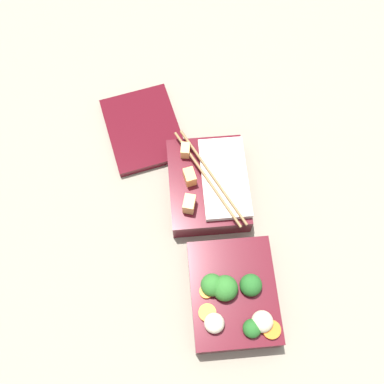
{
  "coord_description": "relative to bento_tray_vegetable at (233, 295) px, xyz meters",
  "views": [
    {
      "loc": [
        -0.23,
        0.07,
        0.8
      ],
      "look_at": [
        0.09,
        0.04,
        0.05
      ],
      "focal_mm": 42.0,
      "sensor_mm": 36.0,
      "label": 1
    }
  ],
  "objects": [
    {
      "name": "bento_lid",
      "position": [
        0.36,
        0.14,
        -0.02
      ],
      "size": [
        0.21,
        0.18,
        0.02
      ],
      "primitive_type": "cube",
      "rotation": [
        0.0,
        0.0,
        0.22
      ],
      "color": "#510F19",
      "rests_on": "ground_plane"
    },
    {
      "name": "ground_plane",
      "position": [
        0.1,
        0.01,
        -0.03
      ],
      "size": [
        3.0,
        3.0,
        0.0
      ],
      "primitive_type": "plane",
      "color": "gray"
    },
    {
      "name": "bento_tray_rice",
      "position": [
        0.21,
        0.02,
        -0.0
      ],
      "size": [
        0.2,
        0.14,
        0.07
      ],
      "color": "#510F19",
      "rests_on": "ground_plane"
    },
    {
      "name": "bento_tray_vegetable",
      "position": [
        0.0,
        0.0,
        0.0
      ],
      "size": [
        0.18,
        0.14,
        0.08
      ],
      "color": "#510F19",
      "rests_on": "ground_plane"
    }
  ]
}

